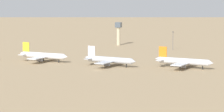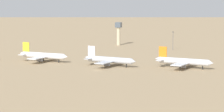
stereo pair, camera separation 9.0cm
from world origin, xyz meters
The scene contains 6 objects.
ground centered at (0.00, 0.00, 0.00)m, with size 4000.00×4000.00×0.00m, color #9E8460.
parked_jet_yellow_3 centered at (-49.58, 27.88, 4.33)m, with size 40.01×33.98×13.22m.
parked_jet_white_4 centered at (2.14, 20.63, 4.22)m, with size 38.77×33.13×12.86m.
parked_jet_orange_5 centered at (50.33, 26.98, 4.36)m, with size 40.17×34.27×13.31m.
control_tower centered at (-32.54, 152.91, 12.65)m, with size 5.20×5.20×20.97m.
light_pole_west centered at (22.71, 129.57, 8.98)m, with size 1.80×0.50×15.54m.
Camera 2 is at (112.60, -315.64, 50.26)m, focal length 86.48 mm.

